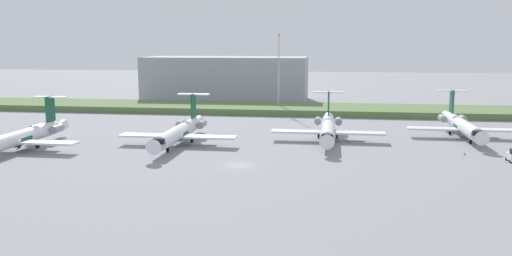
{
  "coord_description": "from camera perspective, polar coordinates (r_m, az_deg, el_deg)",
  "views": [
    {
      "loc": [
        14.68,
        -82.0,
        19.73
      ],
      "look_at": [
        0.0,
        19.48,
        3.0
      ],
      "focal_mm": 36.84,
      "sensor_mm": 36.0,
      "label": 1
    }
  ],
  "objects": [
    {
      "name": "regional_jet_fourth",
      "position": [
        119.11,
        21.43,
        0.32
      ],
      "size": [
        22.81,
        31.0,
        9.0
      ],
      "color": "white",
      "rests_on": "ground"
    },
    {
      "name": "regional_jet_nearest",
      "position": [
        106.32,
        -24.08,
        -0.85
      ],
      "size": [
        22.81,
        31.0,
        9.0
      ],
      "color": "white",
      "rests_on": "ground"
    },
    {
      "name": "grass_berm",
      "position": [
        151.23,
        2.6,
        2.1
      ],
      "size": [
        320.0,
        20.0,
        1.77
      ],
      "primitive_type": "cube",
      "color": "#597542",
      "rests_on": "ground"
    },
    {
      "name": "regional_jet_third",
      "position": [
        108.22,
        7.8,
        0.04
      ],
      "size": [
        22.81,
        31.0,
        9.0
      ],
      "color": "white",
      "rests_on": "ground"
    },
    {
      "name": "distant_hangar",
      "position": [
        181.26,
        -3.22,
        5.37
      ],
      "size": [
        54.89,
        22.44,
        14.9
      ],
      "primitive_type": "cube",
      "color": "#9EA3AD",
      "rests_on": "ground"
    },
    {
      "name": "antenna_mast",
      "position": [
        152.33,
        2.47,
        5.3
      ],
      "size": [
        4.4,
        0.5,
        22.13
      ],
      "color": "#B2B2B7",
      "rests_on": "ground"
    },
    {
      "name": "safety_cone_front_marker",
      "position": [
        100.37,
        21.7,
        -2.58
      ],
      "size": [
        0.44,
        0.44,
        0.55
      ],
      "primitive_type": "cone",
      "color": "orange",
      "rests_on": "ground"
    },
    {
      "name": "safety_cone_mid_marker",
      "position": [
        101.99,
        23.79,
        -2.53
      ],
      "size": [
        0.44,
        0.44,
        0.55
      ],
      "primitive_type": "cone",
      "color": "orange",
      "rests_on": "ground"
    },
    {
      "name": "regional_jet_second",
      "position": [
        103.85,
        -8.26,
        -0.36
      ],
      "size": [
        22.81,
        31.0,
        9.0
      ],
      "color": "white",
      "rests_on": "ground"
    },
    {
      "name": "ground_plane",
      "position": [
        114.67,
        0.75,
        -0.64
      ],
      "size": [
        500.0,
        500.0,
        0.0
      ],
      "primitive_type": "plane",
      "color": "gray"
    }
  ]
}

